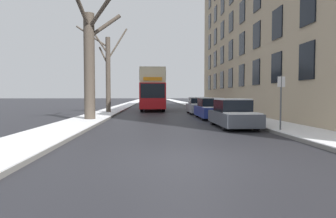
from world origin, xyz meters
TOP-DOWN VIEW (x-y plane):
  - ground_plane at (0.00, 0.00)m, footprint 320.00×320.00m
  - sidewalk_left at (-5.19, 53.00)m, footprint 2.34×130.00m
  - sidewalk_right at (5.19, 53.00)m, footprint 2.34×130.00m
  - terrace_facade_right at (10.85, 17.16)m, footprint 9.10×35.73m
  - bare_tree_left_0 at (-4.87, 11.30)m, footprint 2.44×4.18m
  - bare_tree_left_1 at (-5.03, 19.17)m, footprint 4.49×1.38m
  - double_decker_bus at (-1.04, 25.49)m, footprint 2.52×10.56m
  - parked_car_0 at (2.98, 7.49)m, footprint 1.70×4.42m
  - parked_car_1 at (2.98, 13.19)m, footprint 1.73×4.56m
  - parked_car_2 at (2.98, 18.60)m, footprint 1.79×4.01m
  - pedestrian_left_sidewalk at (-5.49, 14.85)m, footprint 0.34×0.34m
  - street_sign_post at (4.32, 4.92)m, footprint 0.32×0.07m

SIDE VIEW (x-z plane):
  - ground_plane at x=0.00m, z-range 0.00..0.00m
  - sidewalk_left at x=-5.19m, z-range 0.00..0.16m
  - sidewalk_right at x=5.19m, z-range 0.00..0.16m
  - parked_car_0 at x=2.98m, z-range -0.06..1.40m
  - parked_car_1 at x=2.98m, z-range -0.06..1.40m
  - parked_car_2 at x=2.98m, z-range -0.05..1.41m
  - pedestrian_left_sidewalk at x=-5.49m, z-range 0.08..1.65m
  - street_sign_post at x=4.32m, z-range 0.18..2.63m
  - double_decker_bus at x=-1.04m, z-range 0.28..4.57m
  - bare_tree_left_1 at x=-5.03m, z-range -0.13..7.87m
  - bare_tree_left_0 at x=-4.87m, z-range -0.37..8.21m
  - terrace_facade_right at x=10.85m, z-range 0.00..16.35m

